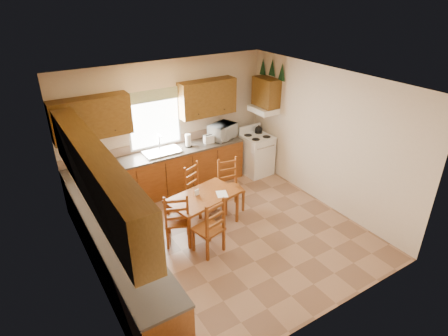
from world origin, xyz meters
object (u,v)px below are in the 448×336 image
chair_near_left (177,217)px  chair_far_right (231,186)px  microwave (223,131)px  chair_far_left (199,190)px  chair_near_right (208,225)px  dining_table (203,212)px  stove (256,155)px

chair_near_left → chair_far_right: bearing=-140.8°
chair_near_left → chair_far_right: 1.41m
microwave → chair_far_left: 1.72m
chair_far_left → microwave: bearing=18.7°
microwave → chair_near_right: bearing=-147.1°
dining_table → chair_far_left: (0.17, 0.49, 0.15)m
chair_near_right → dining_table: bearing=-125.3°
stove → dining_table: size_ratio=0.73×
dining_table → chair_near_right: chair_near_right is taller
chair_near_right → chair_far_right: 1.36m
chair_far_left → chair_far_right: chair_far_right is taller
microwave → dining_table: 2.22m
stove → chair_far_left: 2.08m
stove → chair_far_left: chair_far_left is taller
chair_near_left → chair_far_right: (1.35, 0.40, 0.01)m
chair_near_left → chair_far_left: size_ratio=1.02×
chair_far_right → chair_near_left: bearing=-155.0°
dining_table → chair_far_left: size_ratio=1.28×
stove → chair_far_left: (-1.94, -0.76, 0.04)m
dining_table → chair_near_right: size_ratio=1.23×
stove → chair_near_left: chair_near_left is taller
microwave → stove: bearing=-43.3°
dining_table → chair_far_left: 0.54m
stove → dining_table: 2.46m
stove → chair_near_left: 3.03m
chair_near_left → chair_far_right: chair_far_right is taller
microwave → chair_far_left: size_ratio=0.56×
chair_near_left → chair_far_left: chair_near_left is taller
chair_near_left → dining_table: bearing=-144.4°
chair_far_left → chair_far_right: (0.59, -0.23, 0.02)m
chair_far_left → stove: bearing=-1.4°
chair_near_right → chair_far_left: chair_near_right is taller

